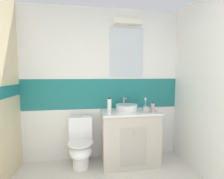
{
  "coord_description": "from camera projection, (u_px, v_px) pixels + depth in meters",
  "views": [
    {
      "loc": [
        -0.25,
        -0.26,
        1.42
      ],
      "look_at": [
        0.1,
        2.04,
        1.2
      ],
      "focal_mm": 25.71,
      "sensor_mm": 36.0,
      "label": 1
    }
  ],
  "objects": [
    {
      "name": "sink_basin",
      "position": [
        127.0,
        107.0,
        2.54
      ],
      "size": [
        0.34,
        0.39,
        0.2
      ],
      "color": "white",
      "rests_on": "vanity_cabinet"
    },
    {
      "name": "wall_back_tiled",
      "position": [
        103.0,
        84.0,
        2.72
      ],
      "size": [
        3.2,
        0.2,
        2.5
      ],
      "color": "white",
      "rests_on": "ground_plane"
    },
    {
      "name": "toothbrush_cup",
      "position": [
        146.0,
        109.0,
        2.4
      ],
      "size": [
        0.08,
        0.08,
        0.23
      ],
      "color": "#B2ADA3",
      "rests_on": "vanity_cabinet"
    },
    {
      "name": "vanity_cabinet",
      "position": [
        129.0,
        137.0,
        2.57
      ],
      "size": [
        0.9,
        0.51,
        0.85
      ],
      "color": "beige",
      "rests_on": "ground_plane"
    },
    {
      "name": "soap_dispenser",
      "position": [
        153.0,
        108.0,
        2.44
      ],
      "size": [
        0.05,
        0.05,
        0.17
      ],
      "color": "pink",
      "rests_on": "vanity_cabinet"
    },
    {
      "name": "toilet",
      "position": [
        81.0,
        144.0,
        2.46
      ],
      "size": [
        0.37,
        0.5,
        0.77
      ],
      "color": "white",
      "rests_on": "ground_plane"
    },
    {
      "name": "shampoo_bottle_tall",
      "position": [
        109.0,
        106.0,
        2.33
      ],
      "size": [
        0.06,
        0.06,
        0.24
      ],
      "color": "white",
      "rests_on": "vanity_cabinet"
    }
  ]
}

